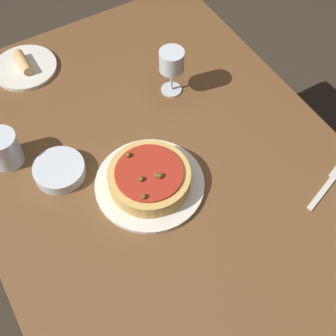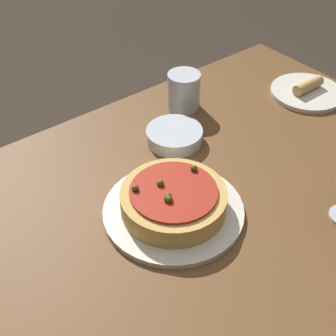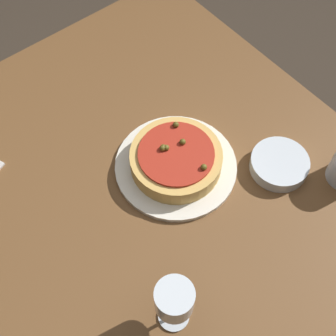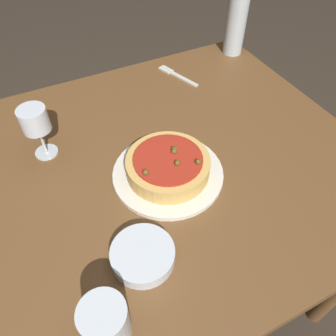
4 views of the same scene
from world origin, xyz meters
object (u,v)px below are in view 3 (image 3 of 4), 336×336
at_px(dinner_plate, 176,166).
at_px(pizza, 176,159).
at_px(wine_glass, 174,300).
at_px(side_bowl, 279,164).
at_px(dining_table, 175,220).

distance_m(dinner_plate, pizza, 0.03).
xyz_separation_m(wine_glass, side_bowl, (0.11, -0.40, -0.09)).
bearing_deg(pizza, dining_table, 139.89).
bearing_deg(dining_table, pizza, -40.11).
height_order(dinner_plate, pizza, pizza).
bearing_deg(pizza, wine_glass, 139.86).
distance_m(dining_table, wine_glass, 0.32).
height_order(pizza, side_bowl, pizza).
height_order(dinner_plate, wine_glass, wine_glass).
height_order(dinner_plate, side_bowl, side_bowl).
bearing_deg(wine_glass, dinner_plate, -40.14).
distance_m(wine_glass, side_bowl, 0.42).
height_order(dining_table, side_bowl, side_bowl).
bearing_deg(wine_glass, side_bowl, -74.78).
bearing_deg(pizza, side_bowl, -129.27).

